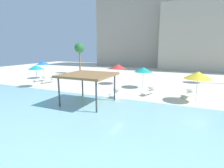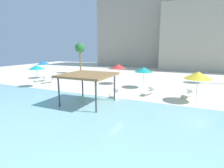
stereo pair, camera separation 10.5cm
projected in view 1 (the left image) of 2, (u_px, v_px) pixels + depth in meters
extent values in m
plane|color=beige|center=(107.00, 102.00, 16.38)|extent=(80.00, 80.00, 0.00)
cube|color=#8CC6CC|center=(73.00, 124.00, 11.66)|extent=(44.00, 13.50, 0.04)
cylinder|color=#42474C|center=(82.00, 85.00, 17.96)|extent=(0.14, 0.14, 2.50)
cylinder|color=#42474C|center=(115.00, 88.00, 16.56)|extent=(0.14, 0.14, 2.50)
cylinder|color=#42474C|center=(59.00, 92.00, 14.80)|extent=(0.14, 0.14, 2.50)
cylinder|color=#42474C|center=(96.00, 97.00, 13.41)|extent=(0.14, 0.14, 2.50)
cube|color=olive|center=(88.00, 75.00, 15.42)|extent=(4.21, 4.21, 0.18)
cylinder|color=silver|center=(143.00, 80.00, 22.25)|extent=(0.06, 0.06, 1.98)
cone|color=teal|center=(143.00, 70.00, 22.00)|extent=(2.19, 2.19, 0.60)
cylinder|color=silver|center=(43.00, 71.00, 29.18)|extent=(0.06, 0.06, 2.28)
cone|color=blue|center=(43.00, 63.00, 28.90)|extent=(2.04, 2.04, 0.56)
cylinder|color=silver|center=(37.00, 78.00, 22.56)|extent=(0.06, 0.06, 2.27)
cone|color=teal|center=(36.00, 67.00, 22.29)|extent=(1.91, 1.91, 0.53)
cylinder|color=silver|center=(118.00, 76.00, 24.53)|extent=(0.06, 0.06, 2.14)
cone|color=red|center=(118.00, 66.00, 24.26)|extent=(2.15, 2.15, 0.59)
cylinder|color=silver|center=(197.00, 90.00, 16.33)|extent=(0.06, 0.06, 2.15)
cone|color=yellow|center=(198.00, 75.00, 16.05)|extent=(2.41, 2.41, 0.66)
cylinder|color=white|center=(146.00, 95.00, 18.28)|extent=(0.05, 0.05, 0.22)
cylinder|color=white|center=(142.00, 95.00, 18.60)|extent=(0.05, 0.05, 0.22)
cylinder|color=white|center=(153.00, 93.00, 19.30)|extent=(0.05, 0.05, 0.22)
cylinder|color=white|center=(149.00, 92.00, 19.62)|extent=(0.05, 0.05, 0.22)
cube|color=white|center=(148.00, 92.00, 18.92)|extent=(1.17, 1.90, 0.10)
cube|color=white|center=(151.00, 89.00, 19.39)|extent=(0.74, 0.68, 0.40)
cylinder|color=white|center=(187.00, 98.00, 17.32)|extent=(0.05, 0.05, 0.22)
cylinder|color=white|center=(182.00, 97.00, 17.63)|extent=(0.05, 0.05, 0.22)
cylinder|color=white|center=(192.00, 95.00, 18.38)|extent=(0.05, 0.05, 0.22)
cylinder|color=white|center=(187.00, 94.00, 18.69)|extent=(0.05, 0.05, 0.22)
cube|color=white|center=(187.00, 95.00, 17.98)|extent=(1.11, 1.90, 0.10)
cube|color=white|center=(190.00, 91.00, 18.47)|extent=(0.72, 0.66, 0.40)
cylinder|color=white|center=(36.00, 81.00, 25.99)|extent=(0.05, 0.05, 0.22)
cylinder|color=white|center=(34.00, 81.00, 26.26)|extent=(0.05, 0.05, 0.22)
cylinder|color=white|center=(45.00, 80.00, 27.14)|extent=(0.05, 0.05, 0.22)
cylinder|color=white|center=(43.00, 80.00, 27.41)|extent=(0.05, 0.05, 0.22)
cube|color=white|center=(40.00, 80.00, 26.67)|extent=(0.95, 1.88, 0.10)
cube|color=white|center=(44.00, 77.00, 27.21)|extent=(0.69, 0.62, 0.40)
cylinder|color=white|center=(115.00, 98.00, 17.40)|extent=(0.05, 0.05, 0.22)
cylinder|color=white|center=(110.00, 97.00, 17.52)|extent=(0.05, 0.05, 0.22)
cylinder|color=white|center=(118.00, 94.00, 18.76)|extent=(0.05, 0.05, 0.22)
cylinder|color=white|center=(114.00, 94.00, 18.88)|extent=(0.05, 0.05, 0.22)
cube|color=white|center=(115.00, 94.00, 18.11)|extent=(0.87, 1.87, 0.10)
cube|color=white|center=(116.00, 90.00, 18.76)|extent=(0.67, 0.59, 0.40)
cylinder|color=white|center=(44.00, 83.00, 24.79)|extent=(0.05, 0.05, 0.22)
cylinder|color=white|center=(42.00, 83.00, 25.08)|extent=(0.05, 0.05, 0.22)
cylinder|color=white|center=(53.00, 82.00, 25.91)|extent=(0.05, 0.05, 0.22)
cylinder|color=white|center=(51.00, 81.00, 26.20)|extent=(0.05, 0.05, 0.22)
cube|color=white|center=(48.00, 81.00, 25.46)|extent=(1.01, 1.89, 0.10)
cube|color=white|center=(52.00, 78.00, 25.99)|extent=(0.70, 0.63, 0.40)
cylinder|color=brown|center=(80.00, 62.00, 34.81)|extent=(0.28, 0.28, 4.57)
sphere|color=#286B33|center=(79.00, 48.00, 34.29)|extent=(1.90, 1.90, 1.90)
cube|color=#9E9384|center=(144.00, 28.00, 48.56)|extent=(23.66, 10.31, 20.62)
cube|color=#B2A893|center=(219.00, 37.00, 38.50)|extent=(23.73, 9.89, 14.39)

